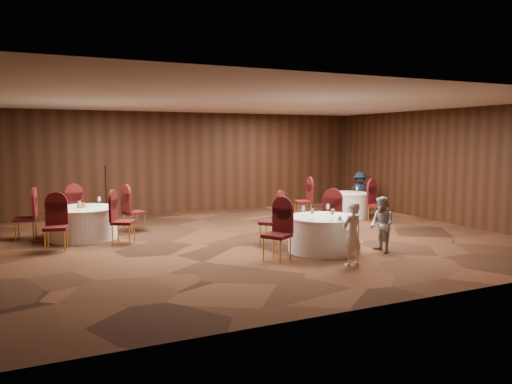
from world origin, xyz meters
name	(u,v)px	position (x,y,z in m)	size (l,w,h in m)	color
ground	(252,240)	(0.00, 0.00, 0.00)	(12.00, 12.00, 0.00)	black
room_shell	(252,156)	(0.00, 0.00, 1.96)	(12.00, 12.00, 12.00)	silver
table_main	(324,234)	(0.87, -1.73, 0.38)	(1.51, 1.51, 0.74)	silver
table_left	(83,223)	(-3.58, 1.83, 0.38)	(1.63, 1.63, 0.74)	silver
table_right	(347,205)	(4.00, 1.87, 0.38)	(1.31, 1.31, 0.74)	silver
chairs_main	(295,225)	(0.53, -1.13, 0.50)	(2.87, 2.13, 1.00)	#3A0C0B
chairs_left	(83,218)	(-3.56, 1.83, 0.50)	(3.15, 2.98, 1.00)	#3A0C0B
chairs_right	(339,203)	(3.49, 1.52, 0.50)	(2.15, 2.26, 1.00)	#3A0C0B
tabletop_main	(332,212)	(1.01, -1.84, 0.84)	(1.07, 1.12, 0.22)	silver
tabletop_left	(82,204)	(-3.59, 1.82, 0.82)	(0.89, 0.81, 0.22)	silver
tabletop_right	(357,188)	(4.17, 1.61, 0.90)	(0.08, 0.08, 0.22)	silver
mic_stand	(106,205)	(-2.68, 4.26, 0.46)	(0.24, 0.24, 1.59)	black
woman_a	(352,234)	(0.71, -2.96, 0.60)	(0.44, 0.29, 1.20)	white
woman_b	(382,225)	(1.93, -2.30, 0.58)	(0.57, 0.44, 1.17)	#A5A5AA
man_c	(360,192)	(5.06, 2.66, 0.65)	(0.84, 0.48, 1.30)	#151E30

